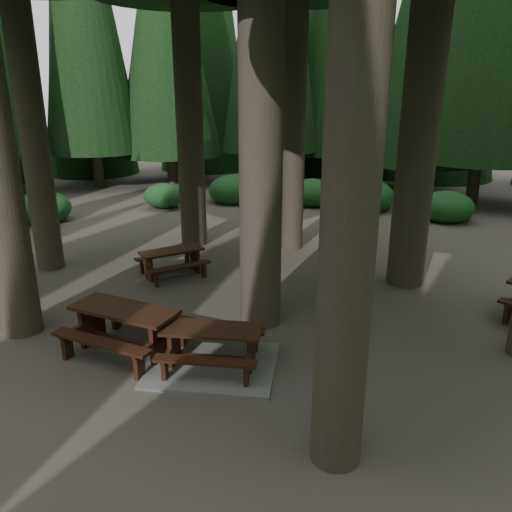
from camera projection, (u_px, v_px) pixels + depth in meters
The scene contains 5 objects.
ground at pixel (225, 315), 10.80m from camera, with size 80.00×80.00×0.00m, color #4F4740.
picnic_table_a at pixel (213, 354), 8.72m from camera, with size 2.80×2.65×0.74m.
picnic_table_b at pixel (172, 258), 12.97m from camera, with size 1.82×1.99×0.70m.
picnic_table_e at pixel (125, 323), 9.14m from camera, with size 2.29×1.98×0.87m.
shrub_ring at pixel (272, 295), 10.84m from camera, with size 23.86×24.64×1.49m.
Camera 1 is at (6.41, -7.49, 4.63)m, focal length 35.00 mm.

